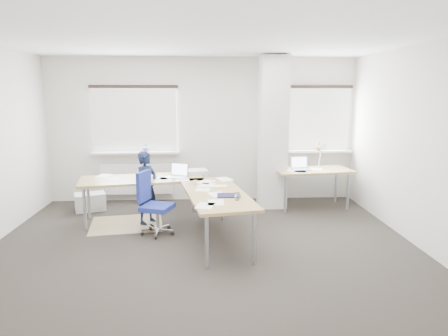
{
  "coord_description": "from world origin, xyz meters",
  "views": [
    {
      "loc": [
        -0.0,
        -5.35,
        2.14
      ],
      "look_at": [
        0.34,
        0.9,
        0.94
      ],
      "focal_mm": 32.0,
      "sensor_mm": 36.0,
      "label": 1
    }
  ],
  "objects": [
    {
      "name": "desk_main",
      "position": [
        -0.37,
        0.72,
        0.69
      ],
      "size": [
        2.82,
        2.63,
        0.96
      ],
      "rotation": [
        0.0,
        0.0,
        0.17
      ],
      "color": "olive",
      "rests_on": "ground"
    },
    {
      "name": "white_crate",
      "position": [
        -2.07,
        1.85,
        0.16
      ],
      "size": [
        0.62,
        0.53,
        0.32
      ],
      "primitive_type": "cube",
      "rotation": [
        0.0,
        0.0,
        0.35
      ],
      "color": "white",
      "rests_on": "ground"
    },
    {
      "name": "person",
      "position": [
        -0.92,
        1.05,
        0.6
      ],
      "size": [
        0.48,
        0.52,
        1.2
      ],
      "primitive_type": "imported",
      "rotation": [
        0.0,
        0.0,
        1.0
      ],
      "color": "black",
      "rests_on": "ground"
    },
    {
      "name": "task_chair",
      "position": [
        -0.73,
        0.52,
        0.27
      ],
      "size": [
        0.56,
        0.54,
        0.97
      ],
      "rotation": [
        0.0,
        0.0,
        -0.34
      ],
      "color": "navy",
      "rests_on": "ground"
    },
    {
      "name": "room_shell",
      "position": [
        0.18,
        0.45,
        1.75
      ],
      "size": [
        6.04,
        5.04,
        2.82
      ],
      "color": "beige",
      "rests_on": "ground"
    },
    {
      "name": "floor_mat",
      "position": [
        -1.26,
        1.0,
        0.0
      ],
      "size": [
        1.28,
        1.13,
        0.01
      ],
      "primitive_type": "cube",
      "rotation": [
        0.0,
        0.0,
        0.15
      ],
      "color": "#967E51",
      "rests_on": "ground"
    },
    {
      "name": "ground",
      "position": [
        0.0,
        0.0,
        0.0
      ],
      "size": [
        6.0,
        6.0,
        0.0
      ],
      "primitive_type": "plane",
      "color": "black",
      "rests_on": "ground"
    },
    {
      "name": "desk_side",
      "position": [
        2.03,
        1.8,
        0.69
      ],
      "size": [
        1.47,
        0.86,
        1.22
      ],
      "rotation": [
        0.0,
        0.0,
        0.12
      ],
      "color": "olive",
      "rests_on": "ground"
    }
  ]
}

